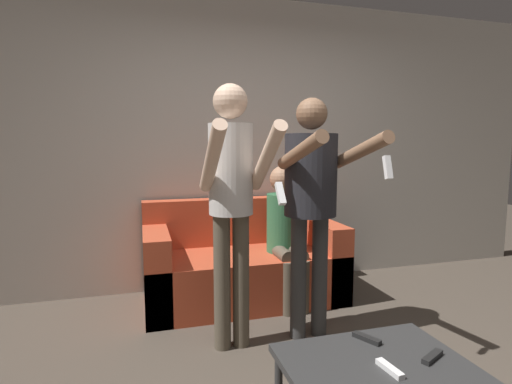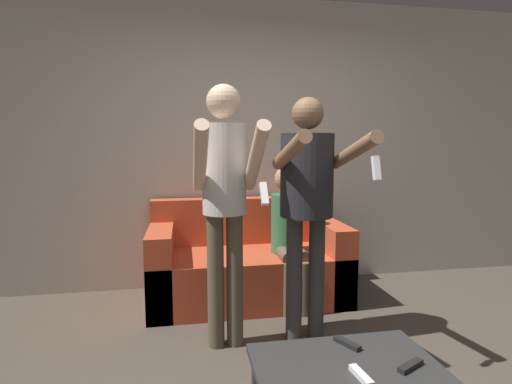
{
  "view_description": "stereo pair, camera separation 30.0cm",
  "coord_description": "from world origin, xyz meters",
  "views": [
    {
      "loc": [
        -0.99,
        -1.63,
        1.35
      ],
      "look_at": [
        -0.17,
        1.23,
        0.99
      ],
      "focal_mm": 28.0,
      "sensor_mm": 36.0,
      "label": 1
    },
    {
      "loc": [
        -0.7,
        -1.7,
        1.35
      ],
      "look_at": [
        -0.17,
        1.23,
        0.99
      ],
      "focal_mm": 28.0,
      "sensor_mm": 36.0,
      "label": 2
    }
  ],
  "objects": [
    {
      "name": "wall_back",
      "position": [
        0.0,
        2.09,
        1.35
      ],
      "size": [
        6.4,
        0.06,
        2.7
      ],
      "color": "#B7B2A8",
      "rests_on": "ground_plane"
    },
    {
      "name": "person_standing_right",
      "position": [
        0.11,
        0.83,
        1.05
      ],
      "size": [
        0.48,
        0.8,
        1.66
      ],
      "color": "#383838",
      "rests_on": "ground_plane"
    },
    {
      "name": "person_seated",
      "position": [
        0.16,
        1.48,
        0.64
      ],
      "size": [
        0.27,
        0.51,
        1.17
      ],
      "color": "brown",
      "rests_on": "ground_plane"
    },
    {
      "name": "person_standing_left",
      "position": [
        -0.44,
        0.83,
        1.06
      ],
      "size": [
        0.4,
        0.68,
        1.73
      ],
      "color": "brown",
      "rests_on": "ground_plane"
    },
    {
      "name": "remote_mid",
      "position": [
        0.27,
        -0.19,
        0.38
      ],
      "size": [
        0.15,
        0.1,
        0.02
      ],
      "color": "black",
      "rests_on": "coffee_table"
    },
    {
      "name": "couch",
      "position": [
        -0.17,
        1.65,
        0.3
      ],
      "size": [
        1.67,
        0.81,
        0.86
      ],
      "color": "#C64C2D",
      "rests_on": "ground_plane"
    },
    {
      "name": "remote_near",
      "position": [
        0.02,
        -0.22,
        0.38
      ],
      "size": [
        0.05,
        0.15,
        0.02
      ],
      "color": "white",
      "rests_on": "coffee_table"
    },
    {
      "name": "coffee_table",
      "position": [
        0.01,
        -0.15,
        0.33
      ],
      "size": [
        0.84,
        0.6,
        0.36
      ],
      "color": "#2D2D2D",
      "rests_on": "ground_plane"
    },
    {
      "name": "remote_far",
      "position": [
        0.07,
        0.05,
        0.38
      ],
      "size": [
        0.1,
        0.15,
        0.02
      ],
      "color": "black",
      "rests_on": "coffee_table"
    }
  ]
}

